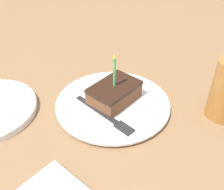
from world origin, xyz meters
name	(u,v)px	position (x,y,z in m)	size (l,w,h in m)	color
ground_plane	(117,114)	(0.00, 0.00, -0.02)	(2.40, 2.40, 0.04)	olive
plate	(112,104)	(-0.01, 0.00, 0.01)	(0.29, 0.29, 0.01)	white
cake_slice	(114,93)	(-0.01, 0.01, 0.04)	(0.09, 0.13, 0.13)	brown
fork	(107,116)	(0.01, -0.05, 0.02)	(0.19, 0.03, 0.00)	#262626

